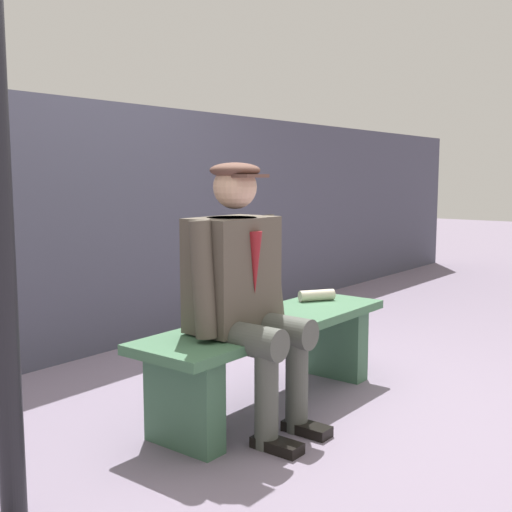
% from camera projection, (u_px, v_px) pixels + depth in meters
% --- Properties ---
extents(ground_plane, '(30.00, 30.00, 0.00)m').
position_uv_depth(ground_plane, '(270.00, 406.00, 3.45)').
color(ground_plane, gray).
extents(bench, '(1.68, 0.47, 0.48)m').
position_uv_depth(bench, '(270.00, 347.00, 3.41)').
color(bench, '#406B4B').
rests_on(bench, ground).
extents(seated_man, '(0.61, 0.62, 1.30)m').
position_uv_depth(seated_man, '(243.00, 285.00, 3.08)').
color(seated_man, '#524A3E').
rests_on(seated_man, ground).
extents(rolled_magazine, '(0.22, 0.18, 0.07)m').
position_uv_depth(rolled_magazine, '(317.00, 295.00, 3.88)').
color(rolled_magazine, beige).
rests_on(rolled_magazine, bench).
extents(stadium_wall, '(12.00, 0.24, 1.74)m').
position_uv_depth(stadium_wall, '(75.00, 229.00, 4.36)').
color(stadium_wall, '#464757').
rests_on(stadium_wall, ground).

